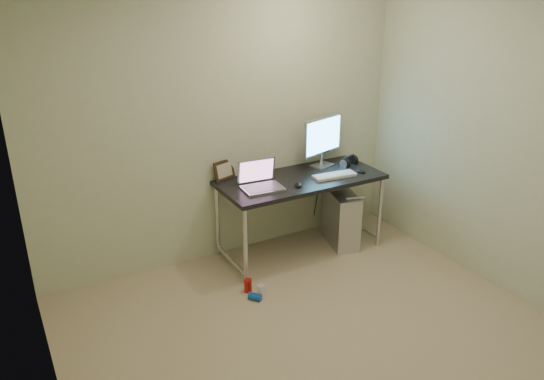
{
  "coord_description": "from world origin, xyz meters",
  "views": [
    {
      "loc": [
        -1.86,
        -2.45,
        2.48
      ],
      "look_at": [
        0.1,
        1.06,
        0.85
      ],
      "focal_mm": 35.0,
      "sensor_mm": 36.0,
      "label": 1
    }
  ],
  "objects": [
    {
      "name": "can_red",
      "position": [
        -0.17,
        0.99,
        0.06
      ],
      "size": [
        0.08,
        0.08,
        0.12
      ],
      "primitive_type": "cylinder",
      "rotation": [
        0.0,
        0.0,
        -0.39
      ],
      "color": "red",
      "rests_on": "ground"
    },
    {
      "name": "webcam",
      "position": [
        0.16,
        1.68,
        0.83
      ],
      "size": [
        0.04,
        0.04,
        0.11
      ],
      "rotation": [
        0.0,
        0.0,
        0.33
      ],
      "color": "silver",
      "rests_on": "desk"
    },
    {
      "name": "cable_a",
      "position": [
        0.99,
        1.7,
        0.4
      ],
      "size": [
        0.01,
        0.16,
        0.69
      ],
      "primitive_type": "cylinder",
      "rotation": [
        0.21,
        0.0,
        0.0
      ],
      "color": "black",
      "rests_on": "ground"
    },
    {
      "name": "cable_b",
      "position": [
        1.08,
        1.68,
        0.38
      ],
      "size": [
        0.02,
        0.11,
        0.71
      ],
      "primitive_type": "cylinder",
      "rotation": [
        0.14,
        0.0,
        0.09
      ],
      "color": "black",
      "rests_on": "ground"
    },
    {
      "name": "desk",
      "position": [
        0.6,
        1.41,
        0.67
      ],
      "size": [
        1.53,
        0.67,
        0.75
      ],
      "color": "black",
      "rests_on": "ground"
    },
    {
      "name": "can_white",
      "position": [
        -0.12,
        0.86,
        0.06
      ],
      "size": [
        0.07,
        0.07,
        0.12
      ],
      "primitive_type": "cylinder",
      "rotation": [
        0.0,
        0.0,
        -0.08
      ],
      "color": "silver",
      "rests_on": "ground"
    },
    {
      "name": "can_blue",
      "position": [
        -0.17,
        0.86,
        0.03
      ],
      "size": [
        0.11,
        0.12,
        0.06
      ],
      "primitive_type": "cylinder",
      "rotation": [
        1.57,
        0.0,
        0.66
      ],
      "color": "#114EB4",
      "rests_on": "ground"
    },
    {
      "name": "floor",
      "position": [
        0.0,
        0.0,
        0.0
      ],
      "size": [
        3.5,
        3.5,
        0.0
      ],
      "primitive_type": "plane",
      "color": "tan",
      "rests_on": "ground"
    },
    {
      "name": "mouse_left",
      "position": [
        0.47,
        1.25,
        0.77
      ],
      "size": [
        0.09,
        0.12,
        0.04
      ],
      "primitive_type": "ellipsoid",
      "rotation": [
        0.0,
        0.0,
        -0.3
      ],
      "color": "black",
      "rests_on": "desk"
    },
    {
      "name": "mouse_right",
      "position": [
        1.18,
        1.26,
        0.77
      ],
      "size": [
        0.08,
        0.11,
        0.03
      ],
      "primitive_type": "ellipsoid",
      "rotation": [
        0.0,
        0.0,
        0.25
      ],
      "color": "black",
      "rests_on": "desk"
    },
    {
      "name": "wall_right",
      "position": [
        1.75,
        0.0,
        1.25
      ],
      "size": [
        0.02,
        3.5,
        2.5
      ],
      "primitive_type": "cube",
      "color": "beige",
      "rests_on": "ground"
    },
    {
      "name": "picture_frame",
      "position": [
        -0.03,
        1.72,
        0.84
      ],
      "size": [
        0.23,
        0.13,
        0.18
      ],
      "primitive_type": "cube",
      "rotation": [
        -0.21,
        0.0,
        0.31
      ],
      "color": "black",
      "rests_on": "desk"
    },
    {
      "name": "laptop",
      "position": [
        0.16,
        1.39,
        0.81
      ],
      "size": [
        0.37,
        0.31,
        0.24
      ],
      "rotation": [
        0.0,
        0.0,
        -0.08
      ],
      "color": "silver",
      "rests_on": "desk"
    },
    {
      "name": "wall_left",
      "position": [
        -1.75,
        0.0,
        1.25
      ],
      "size": [
        0.02,
        3.5,
        2.5
      ],
      "primitive_type": "cube",
      "color": "beige",
      "rests_on": "ground"
    },
    {
      "name": "wall_back",
      "position": [
        0.0,
        1.75,
        1.25
      ],
      "size": [
        3.5,
        0.02,
        2.5
      ],
      "primitive_type": "cube",
      "color": "beige",
      "rests_on": "ground"
    },
    {
      "name": "keyboard",
      "position": [
        0.89,
        1.28,
        0.76
      ],
      "size": [
        0.42,
        0.17,
        0.02
      ],
      "primitive_type": "cube",
      "rotation": [
        0.0,
        0.0,
        -0.1
      ],
      "color": "silver",
      "rests_on": "desk"
    },
    {
      "name": "monitor",
      "position": [
        0.96,
        1.59,
        1.04
      ],
      "size": [
        0.51,
        0.21,
        0.49
      ],
      "rotation": [
        0.0,
        0.0,
        0.29
      ],
      "color": "silver",
      "rests_on": "desk"
    },
    {
      "name": "tower_computer",
      "position": [
        1.04,
        1.36,
        0.27
      ],
      "size": [
        0.35,
        0.56,
        0.57
      ],
      "rotation": [
        0.0,
        0.0,
        -0.26
      ],
      "color": "silver",
      "rests_on": "ground"
    },
    {
      "name": "headphones",
      "position": [
        1.2,
        1.49,
        0.78
      ],
      "size": [
        0.21,
        0.12,
        0.12
      ],
      "rotation": [
        0.0,
        0.0,
        0.3
      ],
      "color": "black",
      "rests_on": "desk"
    }
  ]
}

